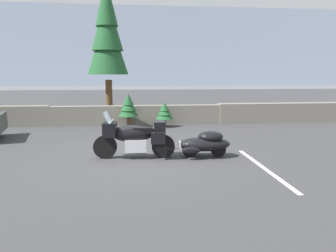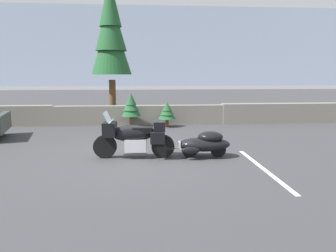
# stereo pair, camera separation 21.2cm
# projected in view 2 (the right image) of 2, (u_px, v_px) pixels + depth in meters

# --- Properties ---
(ground_plane) EXTENTS (80.00, 80.00, 0.00)m
(ground_plane) POSITION_uv_depth(u_px,v_px,m) (137.00, 156.00, 9.02)
(ground_plane) COLOR #38383A
(stone_guard_wall) EXTENTS (24.00, 0.58, 0.96)m
(stone_guard_wall) POSITION_uv_depth(u_px,v_px,m) (150.00, 115.00, 14.68)
(stone_guard_wall) COLOR slate
(stone_guard_wall) RESTS_ON ground
(distant_ridgeline) EXTENTS (240.00, 80.00, 16.00)m
(distant_ridgeline) POSITION_uv_depth(u_px,v_px,m) (142.00, 57.00, 101.89)
(distant_ridgeline) COLOR #99A8BF
(distant_ridgeline) RESTS_ON ground
(touring_motorcycle) EXTENTS (2.31, 0.81, 1.33)m
(touring_motorcycle) POSITION_uv_depth(u_px,v_px,m) (134.00, 136.00, 8.74)
(touring_motorcycle) COLOR black
(touring_motorcycle) RESTS_ON ground
(car_shaped_trailer) EXTENTS (2.22, 0.81, 0.76)m
(car_shaped_trailer) POSITION_uv_depth(u_px,v_px,m) (204.00, 143.00, 8.83)
(car_shaped_trailer) COLOR black
(car_shaped_trailer) RESTS_ON ground
(pine_tree_tall) EXTENTS (2.05, 2.05, 7.21)m
(pine_tree_tall) POSITION_uv_depth(u_px,v_px,m) (111.00, 31.00, 15.62)
(pine_tree_tall) COLOR brown
(pine_tree_tall) RESTS_ON ground
(pine_sapling_near) EXTENTS (0.88, 0.88, 1.54)m
(pine_sapling_near) POSITION_uv_depth(u_px,v_px,m) (131.00, 106.00, 13.88)
(pine_sapling_near) COLOR brown
(pine_sapling_near) RESTS_ON ground
(pine_sapling_farther) EXTENTS (0.79, 0.79, 1.13)m
(pine_sapling_farther) POSITION_uv_depth(u_px,v_px,m) (167.00, 111.00, 13.93)
(pine_sapling_farther) COLOR brown
(pine_sapling_farther) RESTS_ON ground
(parking_stripe_marker) EXTENTS (0.12, 3.60, 0.01)m
(parking_stripe_marker) POSITION_uv_depth(u_px,v_px,m) (263.00, 169.00, 7.80)
(parking_stripe_marker) COLOR silver
(parking_stripe_marker) RESTS_ON ground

